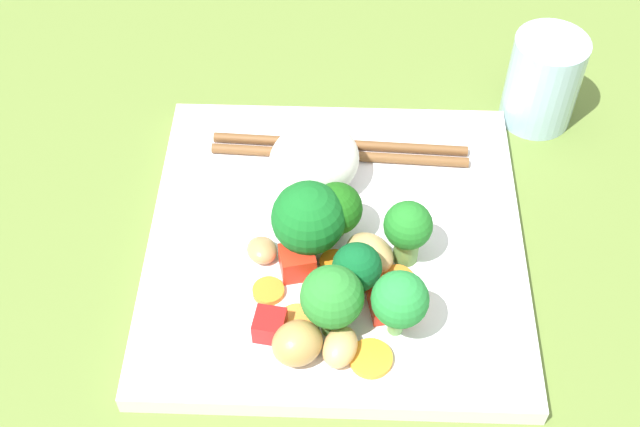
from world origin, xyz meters
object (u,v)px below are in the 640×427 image
Objects in this scene: carrot_slice_2 at (397,281)px; drinking_glass at (543,81)px; rice_mound at (314,160)px; chopstick_pair at (340,150)px; broccoli_floret_3 at (331,298)px; square_plate at (336,243)px.

carrot_slice_2 is 23.82cm from drinking_glass.
chopstick_pair is (-1.96, -3.55, -2.38)cm from rice_mound.
broccoli_floret_3 is (-1.84, 13.43, 0.82)cm from rice_mound.
chopstick_pair is at bearing -90.21° from square_plate.
broccoli_floret_3 is at bearing 91.28° from chopstick_pair.
drinking_glass is (-12.63, -20.08, 2.24)cm from carrot_slice_2.
chopstick_pair is at bearing -118.84° from rice_mound.
square_plate is 6.37cm from carrot_slice_2.
broccoli_floret_3 is 17.28cm from chopstick_pair.
chopstick_pair is at bearing -90.38° from broccoli_floret_3.
rice_mound is 0.34× the size of chopstick_pair.
broccoli_floret_3 is 2.26× the size of carrot_slice_2.
rice_mound is at bearing -82.19° from broccoli_floret_3.
broccoli_floret_3 is at bearing 54.12° from drinking_glass.
drinking_glass is (-17.23, -7.00, 2.15)cm from chopstick_pair.
square_plate is 3.41× the size of drinking_glass.
broccoli_floret_3 reaches higher than carrot_slice_2.
carrot_slice_2 is (-6.56, 9.52, -2.47)cm from rice_mound.
chopstick_pair is (4.60, -13.08, 0.09)cm from carrot_slice_2.
square_plate is 1.35× the size of chopstick_pair.
broccoli_floret_3 reaches higher than chopstick_pair.
drinking_glass is at bearing -125.88° from broccoli_floret_3.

